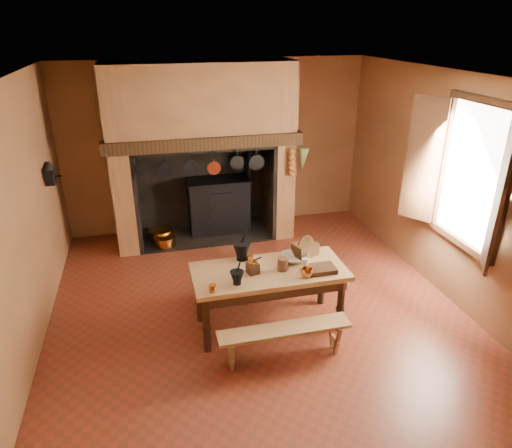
# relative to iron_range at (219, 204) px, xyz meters

# --- Properties ---
(floor) EXTENTS (5.50, 5.50, 0.00)m
(floor) POSITION_rel_iron_range_xyz_m (0.04, -2.45, -0.48)
(floor) COLOR maroon
(floor) RESTS_ON ground
(ceiling) EXTENTS (5.50, 5.50, 0.00)m
(ceiling) POSITION_rel_iron_range_xyz_m (0.04, -2.45, 2.32)
(ceiling) COLOR silver
(ceiling) RESTS_ON back_wall
(back_wall) EXTENTS (5.00, 0.02, 2.80)m
(back_wall) POSITION_rel_iron_range_xyz_m (0.04, 0.30, 0.92)
(back_wall) COLOR #9C623E
(back_wall) RESTS_ON floor
(wall_left) EXTENTS (0.02, 5.50, 2.80)m
(wall_left) POSITION_rel_iron_range_xyz_m (-2.46, -2.45, 0.92)
(wall_left) COLOR #9C623E
(wall_left) RESTS_ON floor
(wall_right) EXTENTS (0.02, 5.50, 2.80)m
(wall_right) POSITION_rel_iron_range_xyz_m (2.54, -2.45, 0.92)
(wall_right) COLOR #9C623E
(wall_right) RESTS_ON floor
(wall_front) EXTENTS (5.00, 0.02, 2.80)m
(wall_front) POSITION_rel_iron_range_xyz_m (0.04, -5.20, 0.92)
(wall_front) COLOR #9C623E
(wall_front) RESTS_ON floor
(chimney_breast) EXTENTS (2.95, 0.96, 2.80)m
(chimney_breast) POSITION_rel_iron_range_xyz_m (-0.26, -0.14, 1.33)
(chimney_breast) COLOR #9C623E
(chimney_breast) RESTS_ON floor
(iron_range) EXTENTS (1.12, 0.55, 1.60)m
(iron_range) POSITION_rel_iron_range_xyz_m (0.00, 0.00, 0.00)
(iron_range) COLOR black
(iron_range) RESTS_ON floor
(hearth_pans) EXTENTS (0.51, 0.62, 0.20)m
(hearth_pans) POSITION_rel_iron_range_xyz_m (-1.01, -0.23, -0.39)
(hearth_pans) COLOR orange
(hearth_pans) RESTS_ON floor
(hanging_pans) EXTENTS (1.92, 0.29, 0.27)m
(hanging_pans) POSITION_rel_iron_range_xyz_m (-0.30, -0.64, 0.88)
(hanging_pans) COLOR black
(hanging_pans) RESTS_ON chimney_breast
(onion_string) EXTENTS (0.12, 0.10, 0.46)m
(onion_string) POSITION_rel_iron_range_xyz_m (1.04, -0.66, 0.85)
(onion_string) COLOR #A1641D
(onion_string) RESTS_ON chimney_breast
(herb_bunch) EXTENTS (0.20, 0.20, 0.35)m
(herb_bunch) POSITION_rel_iron_range_xyz_m (1.22, -0.66, 0.90)
(herb_bunch) COLOR #57632F
(herb_bunch) RESTS_ON chimney_breast
(window) EXTENTS (0.39, 1.75, 1.76)m
(window) POSITION_rel_iron_range_xyz_m (2.39, -2.85, 1.22)
(window) COLOR white
(window) RESTS_ON wall_right
(wall_coffee_mill) EXTENTS (0.23, 0.16, 0.31)m
(wall_coffee_mill) POSITION_rel_iron_range_xyz_m (-2.38, -0.90, 1.03)
(wall_coffee_mill) COLOR black
(wall_coffee_mill) RESTS_ON wall_left
(work_table) EXTENTS (1.74, 0.77, 0.75)m
(work_table) POSITION_rel_iron_range_xyz_m (0.10, -2.78, 0.15)
(work_table) COLOR #A8764D
(work_table) RESTS_ON floor
(bench_front) EXTENTS (1.42, 0.25, 0.40)m
(bench_front) POSITION_rel_iron_range_xyz_m (0.10, -3.40, -0.19)
(bench_front) COLOR #A8764D
(bench_front) RESTS_ON floor
(bench_back) EXTENTS (1.48, 0.26, 0.42)m
(bench_back) POSITION_rel_iron_range_xyz_m (0.10, -2.21, -0.17)
(bench_back) COLOR #A8764D
(bench_back) RESTS_ON floor
(mortar_large) EXTENTS (0.22, 0.22, 0.38)m
(mortar_large) POSITION_rel_iron_range_xyz_m (-0.14, -2.48, 0.40)
(mortar_large) COLOR black
(mortar_large) RESTS_ON work_table
(mortar_small) EXTENTS (0.15, 0.15, 0.26)m
(mortar_small) POSITION_rel_iron_range_xyz_m (-0.31, -3.00, 0.36)
(mortar_small) COLOR black
(mortar_small) RESTS_ON work_table
(coffee_grinder) EXTENTS (0.17, 0.14, 0.19)m
(coffee_grinder) POSITION_rel_iron_range_xyz_m (-0.09, -2.82, 0.34)
(coffee_grinder) COLOR #321D0F
(coffee_grinder) RESTS_ON work_table
(brass_mug_a) EXTENTS (0.08, 0.08, 0.09)m
(brass_mug_a) POSITION_rel_iron_range_xyz_m (-0.59, -3.09, 0.31)
(brass_mug_a) COLOR orange
(brass_mug_a) RESTS_ON work_table
(brass_mug_b) EXTENTS (0.09, 0.09, 0.08)m
(brass_mug_b) POSITION_rel_iron_range_xyz_m (-0.06, -2.56, 0.31)
(brass_mug_b) COLOR orange
(brass_mug_b) RESTS_ON work_table
(mixing_bowl) EXTENTS (0.34, 0.34, 0.08)m
(mixing_bowl) POSITION_rel_iron_range_xyz_m (0.45, -2.66, 0.31)
(mixing_bowl) COLOR #B2A889
(mixing_bowl) RESTS_ON work_table
(stoneware_crock) EXTENTS (0.15, 0.15, 0.15)m
(stoneware_crock) POSITION_rel_iron_range_xyz_m (0.25, -2.83, 0.34)
(stoneware_crock) COLOR #56301F
(stoneware_crock) RESTS_ON work_table
(glass_jar) EXTENTS (0.09, 0.09, 0.13)m
(glass_jar) POSITION_rel_iron_range_xyz_m (0.50, -2.87, 0.34)
(glass_jar) COLOR beige
(glass_jar) RESTS_ON work_table
(wicker_basket) EXTENTS (0.33, 0.28, 0.27)m
(wicker_basket) POSITION_rel_iron_range_xyz_m (0.61, -2.55, 0.36)
(wicker_basket) COLOR #432D14
(wicker_basket) RESTS_ON work_table
(wooden_tray) EXTENTS (0.33, 0.24, 0.06)m
(wooden_tray) POSITION_rel_iron_range_xyz_m (0.66, -2.96, 0.30)
(wooden_tray) COLOR #321D0F
(wooden_tray) RESTS_ON work_table
(brass_cup) EXTENTS (0.15, 0.15, 0.10)m
(brass_cup) POSITION_rel_iron_range_xyz_m (0.47, -3.03, 0.32)
(brass_cup) COLOR orange
(brass_cup) RESTS_ON work_table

